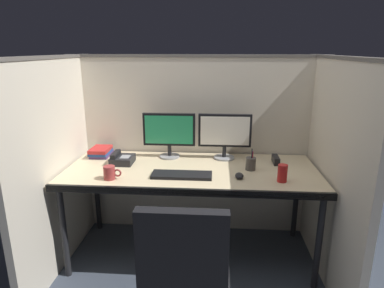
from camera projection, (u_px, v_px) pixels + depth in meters
ground_plane at (188, 277)px, 2.45m from camera, size 8.00×8.00×0.00m
cubicle_partition_rear at (195, 146)px, 2.95m from camera, size 2.21×0.06×1.57m
cubicle_partition_left at (58, 163)px, 2.50m from camera, size 0.06×1.41×1.57m
cubicle_partition_right at (331, 170)px, 2.36m from camera, size 0.06×1.41×1.57m
desk at (191, 175)px, 2.54m from camera, size 1.90×0.80×0.74m
monitor_left at (169, 132)px, 2.75m from camera, size 0.43×0.17×0.37m
monitor_right at (225, 133)px, 2.71m from camera, size 0.43×0.17×0.37m
keyboard_main at (182, 175)px, 2.38m from camera, size 0.43×0.15×0.02m
computer_mouse at (239, 176)px, 2.35m from camera, size 0.06×0.10×0.04m
book_stack at (101, 152)px, 2.83m from camera, size 0.16×0.22×0.07m
soda_can at (282, 173)px, 2.27m from camera, size 0.07×0.07×0.12m
desk_phone at (122, 159)px, 2.65m from camera, size 0.17×0.19×0.09m
coffee_mug at (110, 173)px, 2.32m from camera, size 0.13×0.08×0.09m
red_stapler at (276, 160)px, 2.65m from camera, size 0.04×0.15×0.06m
pen_cup at (251, 164)px, 2.50m from camera, size 0.08×0.08×0.17m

